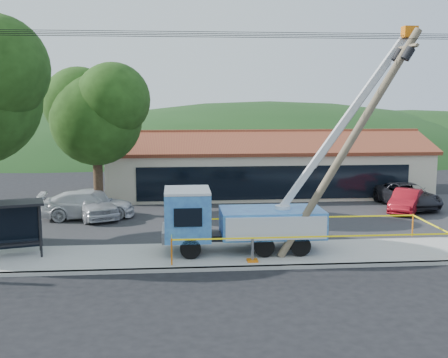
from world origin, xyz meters
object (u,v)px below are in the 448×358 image
object	(u,v)px
leaning_pole	(355,134)
bus_shelter	(14,216)
utility_truck	(240,216)
car_silver	(93,219)
car_red	(406,213)
car_dark	(407,208)
car_white	(88,220)

from	to	relation	value
leaning_pole	bus_shelter	distance (m)	15.10
utility_truck	car_silver	size ratio (longest dim) A/B	2.26
car_red	car_dark	xyz separation A→B (m)	(0.72, 1.55, 0.00)
utility_truck	car_dark	distance (m)	15.17
bus_shelter	car_white	size ratio (longest dim) A/B	0.52
bus_shelter	car_dark	bearing A→B (deg)	8.04
leaning_pole	car_silver	distance (m)	16.30
leaning_pole	bus_shelter	world-z (taller)	leaning_pole
utility_truck	leaning_pole	xyz separation A→B (m)	(4.76, -1.11, 3.72)
bus_shelter	car_dark	distance (m)	23.58
car_white	car_red	bearing A→B (deg)	-95.60
leaning_pole	car_red	distance (m)	12.25
utility_truck	bus_shelter	world-z (taller)	utility_truck
car_silver	car_red	bearing A→B (deg)	-24.12
car_white	car_silver	bearing A→B (deg)	-67.21
bus_shelter	car_silver	world-z (taller)	bus_shelter
leaning_pole	car_white	size ratio (longest dim) A/B	1.84
car_white	car_dark	xyz separation A→B (m)	(19.66, 1.61, 0.00)
car_dark	bus_shelter	bearing A→B (deg)	-163.96
car_white	bus_shelter	bearing A→B (deg)	159.86
utility_truck	car_red	xyz separation A→B (m)	(11.03, 7.89, -1.73)
car_dark	car_white	bearing A→B (deg)	177.55
utility_truck	car_red	size ratio (longest dim) A/B	2.67
utility_truck	leaning_pole	bearing A→B (deg)	-13.16
bus_shelter	car_dark	world-z (taller)	bus_shelter
leaning_pole	car_silver	xyz separation A→B (m)	(-12.38, 9.10, -5.44)
car_silver	car_white	distance (m)	0.32
bus_shelter	car_red	bearing A→B (deg)	5.10
leaning_pole	utility_truck	bearing A→B (deg)	166.84
leaning_pole	car_silver	size ratio (longest dim) A/B	2.00
car_silver	car_red	xyz separation A→B (m)	(18.66, -0.10, 0.00)
car_red	leaning_pole	bearing A→B (deg)	-91.92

